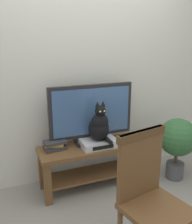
# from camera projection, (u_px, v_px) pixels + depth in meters

# --- Properties ---
(ground_plane) EXTENTS (12.00, 12.00, 0.00)m
(ground_plane) POSITION_uv_depth(u_px,v_px,m) (115.00, 215.00, 2.41)
(ground_plane) COLOR gray
(back_wall) EXTENTS (7.00, 0.12, 2.80)m
(back_wall) POSITION_uv_depth(u_px,v_px,m) (81.00, 59.00, 2.83)
(back_wall) COLOR beige
(back_wall) RESTS_ON ground
(tv_stand) EXTENTS (1.22, 0.41, 0.49)m
(tv_stand) POSITION_uv_depth(u_px,v_px,m) (94.00, 157.00, 2.81)
(tv_stand) COLOR brown
(tv_stand) RESTS_ON ground
(tv) EXTENTS (0.95, 0.20, 0.66)m
(tv) POSITION_uv_depth(u_px,v_px,m) (91.00, 113.00, 2.75)
(tv) COLOR black
(tv) RESTS_ON tv_stand
(media_box) EXTENTS (0.39, 0.25, 0.08)m
(media_box) POSITION_uv_depth(u_px,v_px,m) (99.00, 143.00, 2.73)
(media_box) COLOR #BCBCC1
(media_box) RESTS_ON tv_stand
(cat) EXTENTS (0.22, 0.30, 0.44)m
(cat) POSITION_uv_depth(u_px,v_px,m) (99.00, 126.00, 2.66)
(cat) COLOR black
(cat) RESTS_ON media_box
(wooden_chair) EXTENTS (0.51, 0.51, 1.00)m
(wooden_chair) POSITION_uv_depth(u_px,v_px,m) (149.00, 191.00, 1.80)
(wooden_chair) COLOR brown
(wooden_chair) RESTS_ON ground
(book_stack) EXTENTS (0.24, 0.18, 0.10)m
(book_stack) POSITION_uv_depth(u_px,v_px,m) (55.00, 145.00, 2.65)
(book_stack) COLOR #2D2D33
(book_stack) RESTS_ON tv_stand
(potted_plant) EXTENTS (0.44, 0.44, 0.74)m
(potted_plant) POSITION_uv_depth(u_px,v_px,m) (178.00, 141.00, 2.93)
(potted_plant) COLOR #47474C
(potted_plant) RESTS_ON ground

